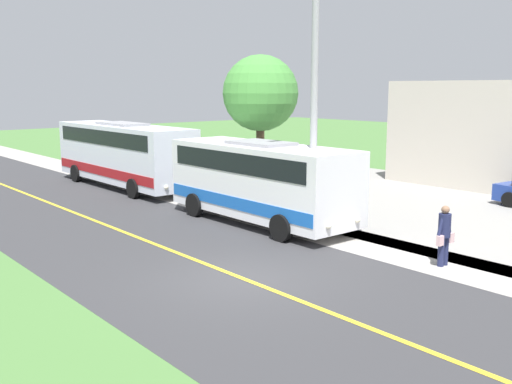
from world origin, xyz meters
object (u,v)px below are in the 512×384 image
object	(u,v)px
shuttle_bus_front	(261,178)
street_light_pole	(312,94)
pedestrian_with_bags	(444,234)
tree_curbside	(260,94)
transit_bus_rear	(123,152)

from	to	relation	value
shuttle_bus_front	street_light_pole	bearing A→B (deg)	98.74
pedestrian_with_bags	street_light_pole	world-z (taller)	street_light_pole
shuttle_bus_front	tree_curbside	xyz separation A→B (m)	(-2.85, -3.35, 2.99)
shuttle_bus_front	street_light_pole	xyz separation A→B (m)	(-0.34, 2.19, 3.06)
pedestrian_with_bags	transit_bus_rear	bearing A→B (deg)	-88.40
transit_bus_rear	tree_curbside	bearing A→B (deg)	112.42
transit_bus_rear	pedestrian_with_bags	size ratio (longest dim) A/B	5.94
transit_bus_rear	street_light_pole	world-z (taller)	street_light_pole
shuttle_bus_front	street_light_pole	size ratio (longest dim) A/B	0.94
pedestrian_with_bags	shuttle_bus_front	bearing A→B (deg)	-86.58
shuttle_bus_front	tree_curbside	distance (m)	5.32
street_light_pole	tree_curbside	size ratio (longest dim) A/B	1.36
street_light_pole	shuttle_bus_front	bearing A→B (deg)	-81.26
transit_bus_rear	street_light_pole	distance (m)	12.95
pedestrian_with_bags	tree_curbside	world-z (taller)	tree_curbside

